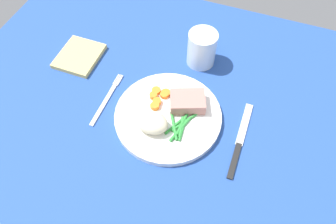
{
  "coord_description": "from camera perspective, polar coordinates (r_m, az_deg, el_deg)",
  "views": [
    {
      "loc": [
        11.35,
        -37.93,
        64.85
      ],
      "look_at": [
        -2.45,
        -0.77,
        4.6
      ],
      "focal_mm": 33.01,
      "sensor_mm": 36.0,
      "label": 1
    }
  ],
  "objects": [
    {
      "name": "dining_table",
      "position": [
        0.75,
        1.96,
        -1.59
      ],
      "size": [
        120.0,
        90.0,
        2.0
      ],
      "color": "#234793",
      "rests_on": "ground"
    },
    {
      "name": "dinner_plate",
      "position": [
        0.74,
        0.0,
        -0.77
      ],
      "size": [
        25.45,
        25.45,
        1.6
      ],
      "primitive_type": "cylinder",
      "color": "white",
      "rests_on": "dining_table"
    },
    {
      "name": "meat_portion",
      "position": [
        0.73,
        3.61,
        1.91
      ],
      "size": [
        9.73,
        8.4,
        3.1
      ],
      "primitive_type": "cube",
      "rotation": [
        0.0,
        0.0,
        0.38
      ],
      "color": "#B2756B",
      "rests_on": "dinner_plate"
    },
    {
      "name": "mashed_potatoes",
      "position": [
        0.69,
        -3.09,
        -1.92
      ],
      "size": [
        7.74,
        5.68,
        4.16
      ],
      "primitive_type": "ellipsoid",
      "color": "beige",
      "rests_on": "dinner_plate"
    },
    {
      "name": "carrot_slices",
      "position": [
        0.75,
        -1.88,
        2.49
      ],
      "size": [
        4.75,
        7.15,
        1.2
      ],
      "color": "orange",
      "rests_on": "dinner_plate"
    },
    {
      "name": "green_beans",
      "position": [
        0.71,
        2.3,
        -2.54
      ],
      "size": [
        6.91,
        10.01,
        0.76
      ],
      "color": "#2D8C38",
      "rests_on": "dinner_plate"
    },
    {
      "name": "fork",
      "position": [
        0.79,
        -11.24,
        2.34
      ],
      "size": [
        1.44,
        16.6,
        0.4
      ],
      "rotation": [
        0.0,
        0.0,
        -0.01
      ],
      "color": "silver",
      "rests_on": "dining_table"
    },
    {
      "name": "knife",
      "position": [
        0.73,
        13.11,
        -5.26
      ],
      "size": [
        1.7,
        20.5,
        0.64
      ],
      "rotation": [
        0.0,
        0.0,
        -0.02
      ],
      "color": "black",
      "rests_on": "dining_table"
    },
    {
      "name": "water_glass",
      "position": [
        0.83,
        6.22,
        11.27
      ],
      "size": [
        7.55,
        7.55,
        9.56
      ],
      "color": "silver",
      "rests_on": "dining_table"
    },
    {
      "name": "napkin",
      "position": [
        0.89,
        -16.06,
        9.89
      ],
      "size": [
        10.72,
        12.21,
        1.28
      ],
      "primitive_type": "cube",
      "rotation": [
        0.0,
        0.0,
        -0.0
      ],
      "color": "#DBBC6B",
      "rests_on": "dining_table"
    }
  ]
}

